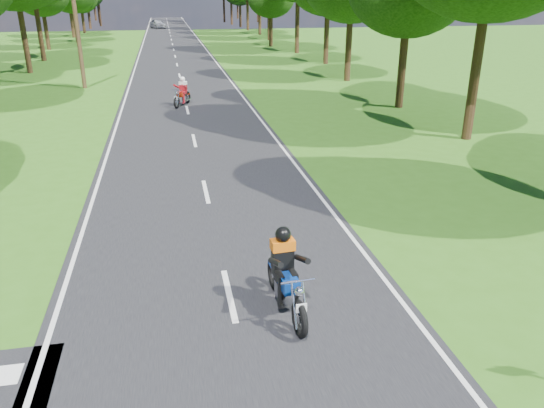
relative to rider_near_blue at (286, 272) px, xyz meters
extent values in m
plane|color=#2F6116|center=(-1.00, -1.26, -0.85)|extent=(160.00, 160.00, 0.00)
cube|color=black|center=(-1.00, 48.74, -0.84)|extent=(7.00, 140.00, 0.02)
cube|color=silver|center=(-1.00, 0.74, -0.82)|extent=(0.12, 2.00, 0.01)
cube|color=silver|center=(-1.00, 6.74, -0.82)|extent=(0.12, 2.00, 0.01)
cube|color=silver|center=(-1.00, 12.74, -0.82)|extent=(0.12, 2.00, 0.01)
cube|color=silver|center=(-1.00, 18.74, -0.82)|extent=(0.12, 2.00, 0.01)
cube|color=silver|center=(-1.00, 24.74, -0.82)|extent=(0.12, 2.00, 0.01)
cube|color=silver|center=(-1.00, 30.74, -0.82)|extent=(0.12, 2.00, 0.01)
cube|color=silver|center=(-1.00, 36.74, -0.82)|extent=(0.12, 2.00, 0.01)
cube|color=silver|center=(-1.00, 42.74, -0.82)|extent=(0.12, 2.00, 0.01)
cube|color=silver|center=(-1.00, 48.74, -0.82)|extent=(0.12, 2.00, 0.01)
cube|color=silver|center=(-1.00, 54.74, -0.82)|extent=(0.12, 2.00, 0.01)
cube|color=silver|center=(-1.00, 60.74, -0.82)|extent=(0.12, 2.00, 0.01)
cube|color=silver|center=(-1.00, 66.74, -0.82)|extent=(0.12, 2.00, 0.01)
cube|color=silver|center=(-1.00, 72.74, -0.82)|extent=(0.12, 2.00, 0.01)
cube|color=silver|center=(-1.00, 78.74, -0.82)|extent=(0.12, 2.00, 0.01)
cube|color=silver|center=(-1.00, 84.74, -0.82)|extent=(0.12, 2.00, 0.01)
cube|color=silver|center=(-1.00, 90.74, -0.82)|extent=(0.12, 2.00, 0.01)
cube|color=silver|center=(-1.00, 96.74, -0.82)|extent=(0.12, 2.00, 0.01)
cube|color=silver|center=(-1.00, 102.74, -0.82)|extent=(0.12, 2.00, 0.01)
cube|color=silver|center=(-1.00, 108.74, -0.82)|extent=(0.12, 2.00, 0.01)
cube|color=silver|center=(-1.00, 114.74, -0.82)|extent=(0.12, 2.00, 0.01)
cube|color=silver|center=(-4.30, 48.74, -0.82)|extent=(0.10, 140.00, 0.01)
cube|color=silver|center=(2.30, 48.74, -0.82)|extent=(0.10, 140.00, 0.01)
cube|color=silver|center=(-4.80, -0.96, -0.82)|extent=(0.50, 0.50, 0.01)
cylinder|color=black|center=(-11.82, 34.34, 1.31)|extent=(0.40, 0.40, 4.32)
cylinder|color=black|center=(-12.26, 41.84, 1.36)|extent=(0.40, 0.40, 4.40)
cylinder|color=black|center=(-13.61, 51.52, 0.75)|extent=(0.40, 0.40, 3.20)
cylinder|color=black|center=(-11.75, 58.89, 0.76)|extent=(0.40, 0.40, 3.22)
cylinder|color=black|center=(-13.29, 66.66, 0.96)|extent=(0.40, 0.40, 3.61)
cylinder|color=black|center=(-12.94, 74.48, 0.49)|extent=(0.40, 0.40, 2.67)
cylinder|color=black|center=(-13.18, 83.64, 0.70)|extent=(0.40, 0.40, 3.09)
cylinder|color=black|center=(-12.23, 90.15, 1.39)|extent=(0.40, 0.40, 4.48)
cylinder|color=black|center=(-13.28, 99.13, 1.20)|extent=(0.40, 0.40, 4.09)
cylinder|color=black|center=(10.07, 10.94, 1.43)|extent=(0.40, 0.40, 4.56)
cylinder|color=black|center=(9.92, 17.43, 0.90)|extent=(0.40, 0.40, 3.49)
cylinder|color=black|center=(10.06, 26.32, 1.00)|extent=(0.40, 0.40, 3.69)
cylinder|color=black|center=(11.17, 35.16, 1.03)|extent=(0.40, 0.40, 3.74)
cylinder|color=black|center=(10.72, 43.46, 1.48)|extent=(0.40, 0.40, 4.64)
cylinder|color=black|center=(9.55, 50.66, 0.61)|extent=(0.40, 0.40, 2.91)
cylinder|color=black|center=(10.77, 58.14, 1.09)|extent=(0.40, 0.40, 3.88)
cylinder|color=black|center=(11.10, 66.61, 1.24)|extent=(0.40, 0.40, 4.18)
cylinder|color=black|center=(10.80, 75.57, 1.47)|extent=(0.40, 0.40, 4.63)
cylinder|color=black|center=(10.69, 82.86, 0.84)|extent=(0.40, 0.40, 3.36)
cylinder|color=black|center=(10.14, 90.08, 1.20)|extent=(0.40, 0.40, 4.09)
cylinder|color=black|center=(9.68, 97.84, 1.39)|extent=(0.40, 0.40, 4.48)
cylinder|color=black|center=(-15.00, 108.74, 1.07)|extent=(0.40, 0.40, 3.84)
cylinder|color=black|center=(14.00, 110.74, 1.23)|extent=(0.40, 0.40, 4.16)
cylinder|color=black|center=(-17.00, 93.74, 0.91)|extent=(0.40, 0.40, 3.52)
cylinder|color=black|center=(16.00, 96.74, 1.39)|extent=(0.40, 0.40, 4.48)
cylinder|color=#382616|center=(-7.00, 26.74, 3.15)|extent=(0.26, 0.26, 8.00)
imported|color=#ACAFB4|center=(-2.72, 82.20, -0.13)|extent=(2.88, 4.39, 1.39)
camera|label=1|loc=(-1.92, -8.43, 4.86)|focal=35.00mm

